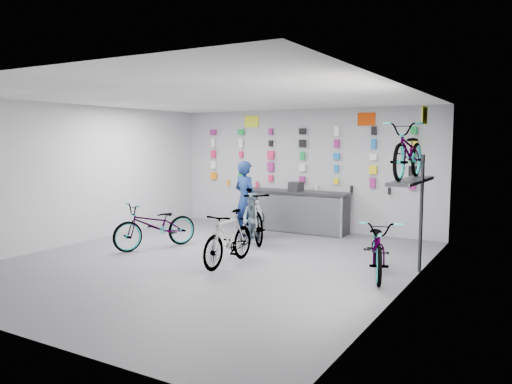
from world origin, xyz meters
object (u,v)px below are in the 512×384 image
Objects in this scene: counter at (295,212)px; bike_left at (156,225)px; customer at (253,220)px; clerk at (245,199)px; bike_center at (229,238)px; bike_service at (253,216)px; bike_right at (378,247)px.

bike_left is (-1.65, -3.20, -0.00)m from counter.
customer is at bearing 60.19° from bike_left.
clerk is (1.00, 1.93, 0.40)m from bike_left.
bike_service is (-0.66, 1.97, 0.09)m from bike_center.
counter is 3.60m from bike_left.
counter is 2.41× the size of customer.
clerk is 0.96m from customer.
clerk reaches higher than counter.
bike_service reaches higher than customer.
bike_service is 1.72× the size of customer.
customer is at bearing -100.34° from bike_service.
customer is at bearing 147.31° from clerk.
clerk reaches higher than bike_center.
bike_service is (-0.25, -1.62, 0.09)m from counter.
counter is at bearing 94.60° from bike_center.
clerk is at bearing 84.71° from bike_left.
bike_service is at bearing -98.81° from counter.
customer reaches higher than counter.
customer is at bearing -91.36° from counter.
bike_service is 0.39m from customer.
bike_service is (-3.19, 1.33, 0.09)m from bike_right.
counter is at bearing 96.32° from customer.
bike_service is 0.61m from clerk.
clerk is at bearing 135.49° from bike_right.
bike_right reaches higher than bike_left.
bike_left is 2.03m from customer.
clerk is at bearing 96.45° from bike_service.
counter reaches higher than bike_center.
counter is 3.61m from bike_center.
bike_center is at bearing -113.84° from bike_service.
clerk reaches higher than bike_left.
bike_center is 2.08m from bike_service.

